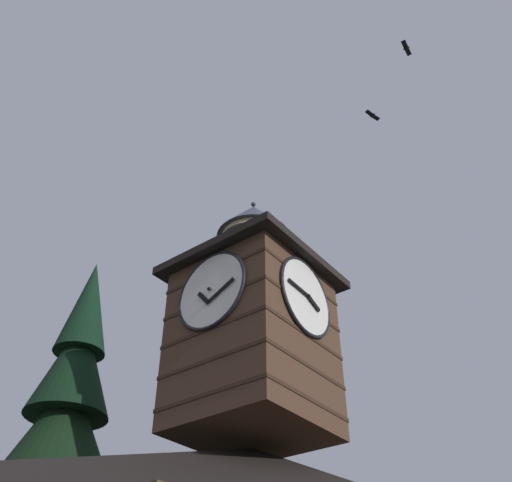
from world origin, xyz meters
The scene contains 3 objects.
clock_tower centered at (2.31, -0.02, 10.20)m, with size 4.23×4.23×7.83m.
flying_bird_high centered at (0.74, 3.97, 17.79)m, with size 0.64×0.28×0.11m.
flying_bird_low centered at (1.55, 5.86, 19.07)m, with size 0.66×0.22×0.12m.
Camera 1 is at (13.74, 8.91, 2.07)m, focal length 40.96 mm.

